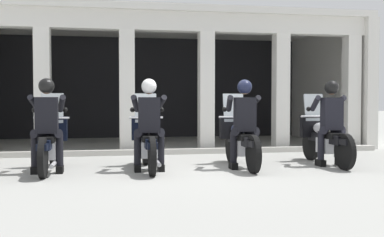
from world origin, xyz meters
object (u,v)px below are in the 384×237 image
at_px(police_officer_far_left, 47,117).
at_px(police_officer_far_right, 331,115).
at_px(motorcycle_center_right, 240,139).
at_px(motorcycle_far_right, 324,138).
at_px(police_officer_center_left, 149,117).
at_px(motorcycle_center_left, 148,141).
at_px(police_officer_center_right, 244,116).
at_px(motorcycle_far_left, 49,142).

xyz_separation_m(police_officer_far_left, police_officer_far_right, (5.07, 0.00, 0.00)).
xyz_separation_m(motorcycle_center_right, motorcycle_far_right, (1.69, 0.08, 0.00)).
bearing_deg(police_officer_center_left, motorcycle_far_right, -3.14).
bearing_deg(police_officer_center_left, police_officer_far_right, -7.92).
xyz_separation_m(police_officer_far_left, police_officer_center_left, (1.69, -0.08, 0.00)).
height_order(motorcycle_center_left, police_officer_center_right, police_officer_center_right).
xyz_separation_m(police_officer_center_left, motorcycle_far_right, (3.38, 0.37, -0.44)).
distance_m(motorcycle_center_right, police_officer_far_right, 1.75).
height_order(police_officer_center_left, police_officer_center_right, same).
bearing_deg(motorcycle_center_left, motorcycle_far_right, -7.92).
bearing_deg(motorcycle_center_left, police_officer_far_left, 177.41).
xyz_separation_m(police_officer_center_left, motorcycle_center_right, (1.69, 0.29, -0.44)).
height_order(police_officer_center_right, police_officer_far_right, same).
xyz_separation_m(motorcycle_center_left, police_officer_far_right, (3.38, -0.20, 0.44)).
bearing_deg(police_officer_far_right, police_officer_far_left, 172.42).
xyz_separation_m(motorcycle_far_left, motorcycle_center_left, (1.69, -0.08, 0.00)).
relative_size(motorcycle_center_left, police_officer_far_right, 1.29).
bearing_deg(motorcycle_center_left, police_officer_center_right, -18.77).
relative_size(police_officer_center_right, police_officer_far_right, 1.00).
height_order(police_officer_far_left, motorcycle_center_right, police_officer_far_left).
bearing_deg(motorcycle_center_right, motorcycle_far_left, 170.50).
xyz_separation_m(police_officer_far_left, motorcycle_center_left, (1.69, 0.20, -0.44)).
distance_m(police_officer_far_left, motorcycle_center_left, 1.76).
height_order(motorcycle_far_left, police_officer_center_right, police_officer_center_right).
relative_size(motorcycle_center_right, police_officer_center_right, 1.29).
xyz_separation_m(motorcycle_center_left, police_officer_center_left, (-0.00, -0.28, 0.44)).
relative_size(police_officer_far_left, motorcycle_center_right, 0.78).
xyz_separation_m(motorcycle_center_left, motorcycle_center_right, (1.69, 0.00, 0.00)).
bearing_deg(police_officer_center_left, police_officer_far_left, 167.83).
bearing_deg(motorcycle_far_right, police_officer_center_left, 178.62).
bearing_deg(police_officer_center_right, motorcycle_center_right, 81.55).
relative_size(police_officer_far_left, motorcycle_far_right, 0.78).
distance_m(motorcycle_far_left, motorcycle_center_right, 3.38).
xyz_separation_m(motorcycle_center_left, motorcycle_far_right, (3.38, 0.09, 0.00)).
height_order(motorcycle_center_right, police_officer_center_right, police_officer_center_right).
bearing_deg(motorcycle_center_left, motorcycle_far_left, 167.83).
height_order(police_officer_center_left, police_officer_far_right, same).
relative_size(motorcycle_far_left, police_officer_far_left, 1.29).
height_order(police_officer_far_left, motorcycle_center_left, police_officer_far_left).
relative_size(motorcycle_center_left, police_officer_center_left, 1.29).
distance_m(motorcycle_far_left, police_officer_far_right, 5.09).
bearing_deg(motorcycle_far_right, motorcycle_center_right, 175.14).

